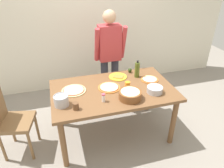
{
  "coord_description": "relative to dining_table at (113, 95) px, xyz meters",
  "views": [
    {
      "loc": [
        -0.66,
        -2.26,
        2.2
      ],
      "look_at": [
        0.0,
        0.05,
        0.81
      ],
      "focal_mm": 33.74,
      "sensor_mm": 36.0,
      "label": 1
    }
  ],
  "objects": [
    {
      "name": "pizza_cooked_on_tray",
      "position": [
        -0.04,
        0.04,
        0.1
      ],
      "size": [
        0.29,
        0.29,
        0.02
      ],
      "color": "#C67A33",
      "rests_on": "dining_table"
    },
    {
      "name": "cup_orange",
      "position": [
        0.2,
        -0.01,
        0.13
      ],
      "size": [
        0.07,
        0.07,
        0.08
      ],
      "primitive_type": "cylinder",
      "color": "orange",
      "rests_on": "dining_table"
    },
    {
      "name": "pizza_second_cooked",
      "position": [
        0.57,
        0.1,
        0.1
      ],
      "size": [
        0.24,
        0.24,
        0.02
      ],
      "color": "#C67A33",
      "rests_on": "dining_table"
    },
    {
      "name": "person_cook",
      "position": [
        0.16,
        0.76,
        0.27
      ],
      "size": [
        0.49,
        0.25,
        1.62
      ],
      "color": "#2D2D38",
      "rests_on": "ground"
    },
    {
      "name": "chair_wooden_left",
      "position": [
        -1.32,
        0.03,
        -0.13
      ],
      "size": [
        0.47,
        0.47,
        0.95
      ],
      "color": "brown",
      "rests_on": "ground"
    },
    {
      "name": "dining_table",
      "position": [
        0.0,
        0.0,
        0.0
      ],
      "size": [
        1.6,
        0.96,
        0.76
      ],
      "color": "brown",
      "rests_on": "ground"
    },
    {
      "name": "olive_oil_bottle",
      "position": [
        0.43,
        0.24,
        0.2
      ],
      "size": [
        0.07,
        0.07,
        0.26
      ],
      "color": "#47561E",
      "rests_on": "dining_table"
    },
    {
      "name": "plate_with_slice",
      "position": [
        0.16,
        0.3,
        0.1
      ],
      "size": [
        0.26,
        0.26,
        0.02
      ],
      "color": "gold",
      "rests_on": "dining_table"
    },
    {
      "name": "steel_pot",
      "position": [
        -0.67,
        -0.18,
        0.16
      ],
      "size": [
        0.17,
        0.17,
        0.13
      ],
      "color": "#B7B7BC",
      "rests_on": "dining_table"
    },
    {
      "name": "mixing_bowl_steel",
      "position": [
        0.49,
        -0.22,
        0.13
      ],
      "size": [
        0.2,
        0.2,
        0.08
      ],
      "color": "#B7B7BC",
      "rests_on": "dining_table"
    },
    {
      "name": "popcorn_bowl",
      "position": [
        0.14,
        -0.26,
        0.15
      ],
      "size": [
        0.28,
        0.28,
        0.11
      ],
      "color": "brown",
      "rests_on": "dining_table"
    },
    {
      "name": "cup_small_brown",
      "position": [
        -0.52,
        -0.3,
        0.13
      ],
      "size": [
        0.07,
        0.07,
        0.08
      ],
      "primitive_type": "cylinder",
      "color": "brown",
      "rests_on": "dining_table"
    },
    {
      "name": "wall_back",
      "position": [
        0.0,
        1.6,
        0.63
      ],
      "size": [
        5.6,
        0.1,
        2.6
      ],
      "primitive_type": "cube",
      "color": "silver",
      "rests_on": "ground"
    },
    {
      "name": "ground",
      "position": [
        0.0,
        0.0,
        -0.67
      ],
      "size": [
        8.0,
        8.0,
        0.0
      ],
      "primitive_type": "plane",
      "color": "gray"
    },
    {
      "name": "salt_shaker",
      "position": [
        -0.19,
        -0.24,
        0.14
      ],
      "size": [
        0.04,
        0.04,
        0.11
      ],
      "color": "white",
      "rests_on": "dining_table"
    },
    {
      "name": "pizza_raw_on_board",
      "position": [
        -0.5,
        0.1,
        0.1
      ],
      "size": [
        0.31,
        0.31,
        0.02
      ],
      "color": "beige",
      "rests_on": "dining_table"
    },
    {
      "name": "avocado",
      "position": [
        0.38,
        0.4,
        0.13
      ],
      "size": [
        0.06,
        0.06,
        0.07
      ],
      "primitive_type": "ellipsoid",
      "color": "#2D4219",
      "rests_on": "dining_table"
    }
  ]
}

